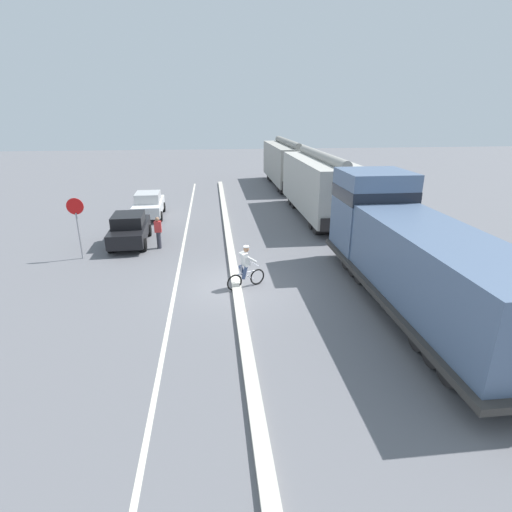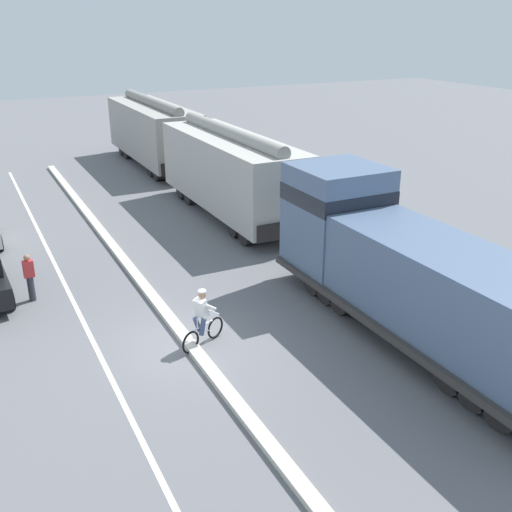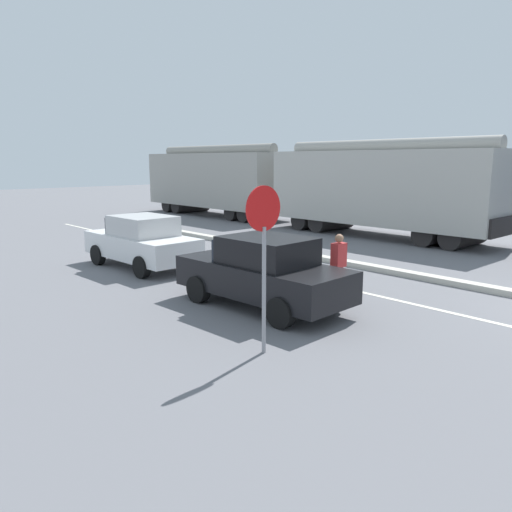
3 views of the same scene
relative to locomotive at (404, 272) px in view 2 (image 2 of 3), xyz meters
name	(u,v)px [view 2 (image 2 of 3)]	position (x,y,z in m)	size (l,w,h in m)	color
ground_plane	(189,345)	(-6.05, 1.84, -1.80)	(120.00, 120.00, 0.00)	slate
median_curb	(131,269)	(-6.05, 7.84, -1.72)	(0.36, 36.00, 0.16)	beige
lane_stripe	(64,283)	(-8.45, 7.84, -1.79)	(0.14, 36.00, 0.01)	silver
locomotive	(404,272)	(0.00, 0.00, 0.00)	(3.10, 11.61, 4.20)	slate
hopper_car_lead	(231,173)	(0.00, 12.16, 0.28)	(2.90, 10.60, 4.18)	#AFADA5
hopper_car_middle	(153,132)	(0.00, 23.76, 0.28)	(2.90, 10.60, 4.18)	#9E9B93
cyclist	(202,320)	(-5.68, 1.64, -0.98)	(1.56, 0.83, 1.71)	black
pedestrian_by_cars	(30,277)	(-9.62, 6.89, -0.95)	(0.34, 0.22, 1.62)	#33333D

